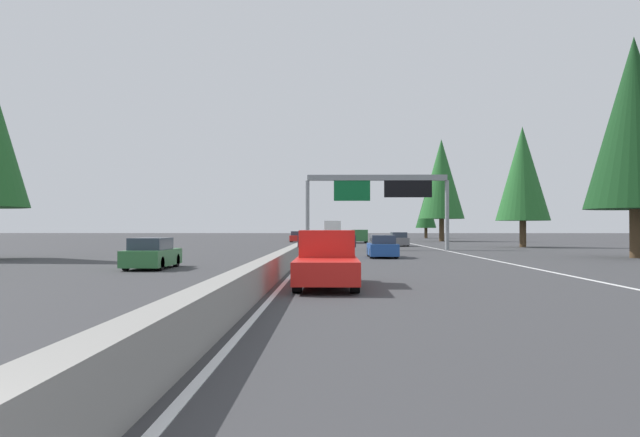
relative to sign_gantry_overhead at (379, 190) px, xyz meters
The scene contains 16 objects.
ground_plane 10.75m from the sign_gantry_overhead, 40.06° to the left, with size 320.00×320.00×0.00m, color #38383A.
median_barrier 28.32m from the sign_gantry_overhead, 13.12° to the left, with size 180.00×0.56×0.90m, color gray.
shoulder_stripe_right 18.78m from the sign_gantry_overhead, 17.71° to the right, with size 160.00×0.16×0.01m, color silver.
shoulder_stripe_median 18.87m from the sign_gantry_overhead, 18.61° to the left, with size 160.00×0.16×0.01m, color silver.
sign_gantry_overhead is the anchor object (origin of this frame).
pickup_mid_center 34.39m from the sign_gantry_overhead, behind, with size 5.60×2.00×1.86m.
sedan_far_center 14.88m from the sign_gantry_overhead, behind, with size 4.40×1.80×1.47m.
sedan_far_left 11.98m from the sign_gantry_overhead, 14.94° to the right, with size 4.40×1.80×1.47m.
box_truck_distant_b 39.30m from the sign_gantry_overhead, ahead, with size 8.50×2.40×2.95m.
minivan_far_right 24.78m from the sign_gantry_overhead, ahead, with size 5.00×1.95×1.69m.
oncoming_near 28.68m from the sign_gantry_overhead, 153.35° to the left, with size 4.40×1.80×1.47m.
oncoming_far 31.04m from the sign_gantry_overhead, 16.95° to the left, with size 4.40×1.80×1.47m.
conifer_right_near 21.35m from the sign_gantry_overhead, 133.08° to the right, with size 6.31×6.31×14.33m.
conifer_right_mid 16.76m from the sign_gantry_overhead, 63.48° to the right, with size 5.32×5.32×12.09m.
conifer_right_far 36.33m from the sign_gantry_overhead, 18.59° to the right, with size 6.46×6.46×14.69m.
conifer_right_distant 61.30m from the sign_gantry_overhead, 12.38° to the right, with size 3.81×3.81×8.66m.
Camera 1 is at (-1.65, -1.95, 1.95)m, focal length 34.65 mm.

